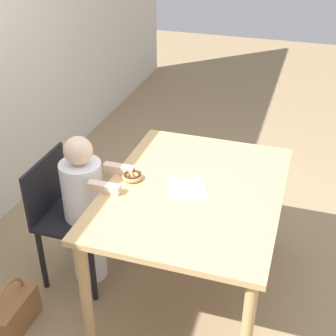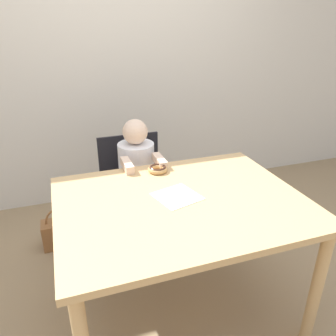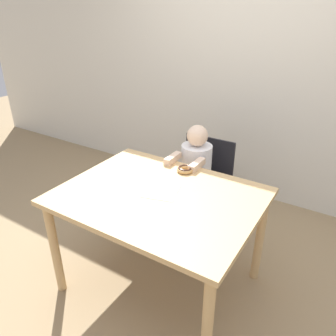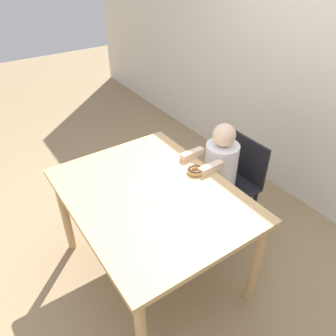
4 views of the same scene
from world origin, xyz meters
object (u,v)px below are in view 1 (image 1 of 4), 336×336
child_figure (85,211)px  handbag (14,313)px  chair (70,214)px  donut (132,176)px

child_figure → handbag: size_ratio=2.98×
chair → child_figure: 0.12m
chair → handbag: bearing=168.1°
child_figure → chair: bearing=90.0°
child_figure → handbag: child_figure is taller
handbag → child_figure: bearing=-22.8°
chair → handbag: 0.65m
chair → child_figure: size_ratio=0.82×
child_figure → donut: child_figure is taller
donut → handbag: bearing=139.0°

